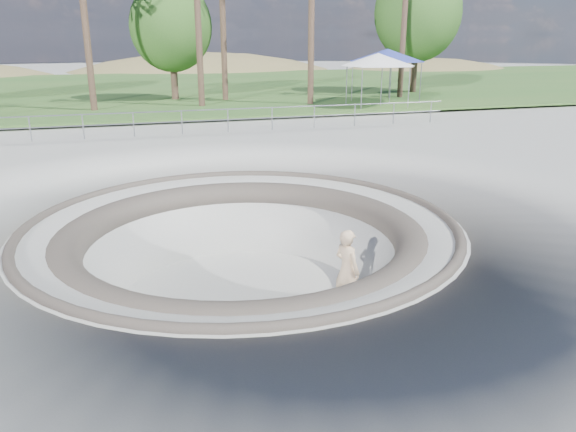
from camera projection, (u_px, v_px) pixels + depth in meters
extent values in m
plane|color=#AEAEA8|center=(242.00, 224.00, 13.26)|extent=(180.00, 180.00, 0.00)
torus|color=#AEAEA8|center=(244.00, 300.00, 13.88)|extent=(14.00, 14.00, 4.00)
cylinder|color=#AEAEA8|center=(244.00, 298.00, 13.86)|extent=(6.60, 6.60, 0.10)
torus|color=#4C443D|center=(242.00, 225.00, 13.27)|extent=(10.24, 10.24, 0.24)
torus|color=#4C443D|center=(242.00, 242.00, 13.40)|extent=(8.91, 8.91, 0.81)
cube|color=#315D25|center=(150.00, 88.00, 44.17)|extent=(180.00, 36.00, 0.12)
ellipsoid|color=olive|center=(206.00, 133.00, 72.54)|extent=(61.60, 44.00, 28.60)
ellipsoid|color=olive|center=(424.00, 113.00, 71.85)|extent=(42.00, 30.00, 19.50)
cylinder|color=gray|center=(181.00, 111.00, 23.83)|extent=(25.00, 0.05, 0.05)
cylinder|color=gray|center=(182.00, 121.00, 23.97)|extent=(25.00, 0.05, 0.05)
cube|color=brown|center=(346.00, 309.00, 13.08)|extent=(0.83, 0.25, 0.02)
cylinder|color=#B3B3B8|center=(346.00, 310.00, 13.09)|extent=(0.04, 0.17, 0.04)
cylinder|color=#B3B3B8|center=(346.00, 310.00, 13.09)|extent=(0.04, 0.17, 0.04)
cylinder|color=white|center=(346.00, 310.00, 13.09)|extent=(0.07, 0.03, 0.06)
cylinder|color=white|center=(346.00, 310.00, 13.09)|extent=(0.07, 0.03, 0.06)
cylinder|color=white|center=(346.00, 310.00, 13.09)|extent=(0.07, 0.03, 0.06)
cylinder|color=white|center=(346.00, 310.00, 13.09)|extent=(0.07, 0.03, 0.06)
imported|color=beige|center=(347.00, 270.00, 12.77)|extent=(0.70, 0.83, 1.94)
cylinder|color=gray|center=(364.00, 90.00, 30.84)|extent=(0.06, 0.06, 2.18)
cylinder|color=gray|center=(410.00, 88.00, 31.60)|extent=(0.06, 0.06, 2.18)
cylinder|color=gray|center=(345.00, 85.00, 33.38)|extent=(0.06, 0.06, 2.18)
cylinder|color=gray|center=(388.00, 84.00, 34.14)|extent=(0.06, 0.06, 2.18)
cube|color=white|center=(378.00, 66.00, 32.12)|extent=(3.22, 3.22, 0.08)
cone|color=white|center=(378.00, 59.00, 32.02)|extent=(5.88, 5.88, 0.70)
cylinder|color=gray|center=(374.00, 85.00, 32.73)|extent=(0.06, 0.06, 2.32)
cylinder|color=gray|center=(419.00, 84.00, 33.53)|extent=(0.06, 0.06, 2.32)
cylinder|color=gray|center=(354.00, 81.00, 35.42)|extent=(0.06, 0.06, 2.32)
cylinder|color=gray|center=(396.00, 80.00, 36.22)|extent=(0.06, 0.06, 2.32)
cube|color=#2D3CA3|center=(387.00, 61.00, 34.08)|extent=(3.76, 3.76, 0.08)
cone|color=#2D3CA3|center=(387.00, 55.00, 33.97)|extent=(6.12, 6.12, 0.74)
cylinder|color=brown|center=(86.00, 34.00, 29.78)|extent=(0.36, 0.36, 8.23)
cylinder|color=brown|center=(197.00, 8.00, 31.18)|extent=(0.36, 0.36, 10.99)
cylinder|color=brown|center=(223.00, 35.00, 34.76)|extent=(0.36, 0.36, 8.16)
cylinder|color=brown|center=(311.00, 24.00, 32.41)|extent=(0.36, 0.36, 9.34)
cylinder|color=brown|center=(404.00, 31.00, 36.17)|extent=(0.36, 0.36, 8.66)
cylinder|color=brown|center=(174.00, 67.00, 35.66)|extent=(0.44, 0.44, 4.27)
ellipsoid|color=#2D591E|center=(171.00, 26.00, 34.90)|extent=(5.10, 4.64, 5.56)
cylinder|color=brown|center=(415.00, 57.00, 40.06)|extent=(0.44, 0.44, 5.17)
ellipsoid|color=#2D591E|center=(418.00, 13.00, 39.14)|extent=(6.18, 5.62, 6.74)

